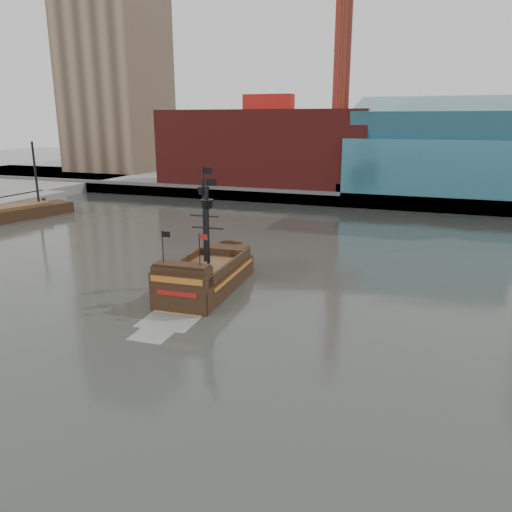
% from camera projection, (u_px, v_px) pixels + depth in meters
% --- Properties ---
extents(ground, '(400.00, 400.00, 0.00)m').
position_uv_depth(ground, '(228.00, 369.00, 31.54)').
color(ground, '#2C2E29').
rests_on(ground, ground).
extents(promenade_far, '(220.00, 60.00, 2.00)m').
position_uv_depth(promenade_far, '(387.00, 183.00, 114.48)').
color(promenade_far, slate).
rests_on(promenade_far, ground).
extents(seawall, '(220.00, 1.00, 2.60)m').
position_uv_depth(seawall, '(369.00, 201.00, 87.72)').
color(seawall, '#4C4C49').
rests_on(seawall, ground).
extents(skyline, '(149.00, 45.00, 62.00)m').
position_uv_depth(skyline, '(417.00, 71.00, 99.77)').
color(skyline, '#7C654A').
rests_on(skyline, promenade_far).
extents(pirate_ship, '(5.72, 16.06, 11.85)m').
position_uv_depth(pirate_ship, '(206.00, 279.00, 45.74)').
color(pirate_ship, black).
rests_on(pirate_ship, ground).
extents(docked_vessel, '(9.05, 20.24, 13.43)m').
position_uv_depth(docked_vessel, '(11.00, 215.00, 77.59)').
color(docked_vessel, black).
rests_on(docked_vessel, ground).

